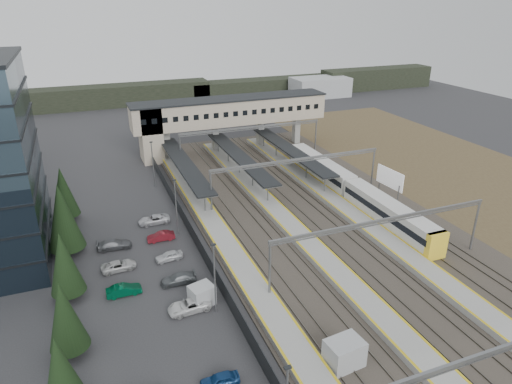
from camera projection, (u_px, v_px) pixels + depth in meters
name	position (u px, v px, depth m)	size (l,w,h in m)	color
ground	(259.00, 259.00, 56.77)	(220.00, 220.00, 0.00)	#2B2B2D
conifer_row	(64.00, 280.00, 44.18)	(4.42, 49.82, 9.50)	black
car_park	(165.00, 311.00, 46.47)	(10.56, 44.49, 1.28)	#A7A8AB
lampposts	(192.00, 235.00, 53.43)	(0.50, 53.25, 8.07)	slate
fence	(198.00, 243.00, 58.46)	(0.08, 90.00, 2.00)	#26282B
relay_cabin_near	(344.00, 354.00, 39.86)	(3.45, 2.68, 2.68)	#A5A7AA
relay_cabin_far	(202.00, 295.00, 48.06)	(2.87, 2.59, 2.22)	#A5A7AA
rail_corridor	(308.00, 227.00, 64.05)	(34.00, 90.00, 0.92)	#372F29
canopies	(239.00, 157.00, 80.62)	(23.10, 30.00, 3.28)	black
footbridge	(218.00, 115.00, 92.08)	(40.40, 6.40, 11.20)	tan
gantries	(334.00, 192.00, 60.96)	(28.40, 62.28, 7.17)	slate
train	(352.00, 190.00, 71.81)	(2.81, 39.05, 3.54)	silver
billboard	(390.00, 179.00, 72.28)	(0.65, 5.91, 5.01)	slate
scrub_east	(498.00, 192.00, 76.09)	(34.00, 120.00, 0.06)	#4A3A25
treeline_far	(221.00, 90.00, 142.42)	(170.00, 19.00, 7.00)	black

